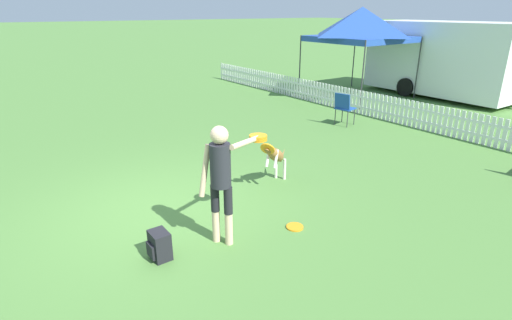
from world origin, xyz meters
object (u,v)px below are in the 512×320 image
object	(u,v)px
frisbee_near_dog	(295,227)
folding_chair_green_right	(344,106)
handler_person	(223,171)
backpack_on_grass	(159,245)
equipment_trailer	(444,58)
leaping_dog	(275,155)
frisbee_near_handler	(223,164)
canopy_tent_main	(361,24)

from	to	relation	value
frisbee_near_dog	folding_chair_green_right	xyz separation A→B (m)	(-3.51, 4.85, 0.55)
handler_person	backpack_on_grass	bearing A→B (deg)	-130.44
folding_chair_green_right	equipment_trailer	world-z (taller)	equipment_trailer
leaping_dog	frisbee_near_dog	world-z (taller)	leaping_dog
frisbee_near_dog	backpack_on_grass	bearing A→B (deg)	-103.03
equipment_trailer	leaping_dog	bearing A→B (deg)	-73.63
backpack_on_grass	frisbee_near_dog	bearing A→B (deg)	76.97
handler_person	equipment_trailer	xyz separation A→B (m)	(-3.97, 12.03, 0.33)
handler_person	equipment_trailer	world-z (taller)	equipment_trailer
handler_person	frisbee_near_handler	size ratio (longest dim) A/B	6.57
handler_person	folding_chair_green_right	xyz separation A→B (m)	(-3.20, 5.89, -0.52)
frisbee_near_dog	folding_chair_green_right	world-z (taller)	folding_chair_green_right
handler_person	frisbee_near_handler	xyz separation A→B (m)	(-2.59, 1.55, -1.07)
frisbee_near_handler	backpack_on_grass	bearing A→B (deg)	-45.25
backpack_on_grass	folding_chair_green_right	bearing A→B (deg)	114.16
leaping_dog	canopy_tent_main	world-z (taller)	canopy_tent_main
leaping_dog	canopy_tent_main	xyz separation A→B (m)	(-4.60, 7.53, 2.00)
handler_person	folding_chair_green_right	world-z (taller)	handler_person
backpack_on_grass	leaping_dog	bearing A→B (deg)	109.80
equipment_trailer	frisbee_near_dog	bearing A→B (deg)	-67.91
frisbee_near_handler	frisbee_near_dog	xyz separation A→B (m)	(2.90, -0.51, 0.00)
leaping_dog	equipment_trailer	world-z (taller)	equipment_trailer
frisbee_near_dog	backpack_on_grass	xyz separation A→B (m)	(-0.45, -1.96, 0.18)
frisbee_near_handler	canopy_tent_main	xyz separation A→B (m)	(-3.12, 7.76, 2.58)
canopy_tent_main	backpack_on_grass	bearing A→B (deg)	-61.43
handler_person	leaping_dog	xyz separation A→B (m)	(-1.11, 1.78, -0.49)
backpack_on_grass	canopy_tent_main	size ratio (longest dim) A/B	0.12
backpack_on_grass	equipment_trailer	distance (m)	13.56
frisbee_near_handler	frisbee_near_dog	bearing A→B (deg)	-9.91
leaping_dog	canopy_tent_main	bearing A→B (deg)	-90.29
frisbee_near_dog	frisbee_near_handler	bearing A→B (deg)	170.09
handler_person	backpack_on_grass	distance (m)	1.29
frisbee_near_dog	canopy_tent_main	distance (m)	10.55
frisbee_near_dog	backpack_on_grass	world-z (taller)	backpack_on_grass
canopy_tent_main	folding_chair_green_right	bearing A→B (deg)	-53.63
frisbee_near_dog	canopy_tent_main	world-z (taller)	canopy_tent_main
frisbee_near_dog	equipment_trailer	xyz separation A→B (m)	(-4.28, 10.99, 1.40)
handler_person	equipment_trailer	bearing A→B (deg)	76.55
frisbee_near_dog	folding_chair_green_right	size ratio (longest dim) A/B	0.28
leaping_dog	frisbee_near_dog	distance (m)	1.71
handler_person	leaping_dog	distance (m)	2.16
leaping_dog	handler_person	bearing A→B (deg)	90.34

